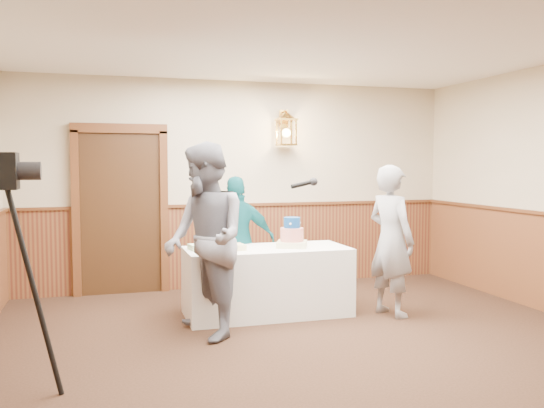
% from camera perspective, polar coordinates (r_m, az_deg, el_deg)
% --- Properties ---
extents(ground, '(7.00, 7.00, 0.00)m').
position_cam_1_polar(ground, '(4.86, 6.92, -16.22)').
color(ground, black).
rests_on(ground, ground).
extents(room_shell, '(6.02, 7.02, 2.81)m').
position_cam_1_polar(room_shell, '(4.97, 4.41, 2.16)').
color(room_shell, '#B8AB8A').
rests_on(room_shell, ground).
extents(display_table, '(1.80, 0.80, 0.75)m').
position_cam_1_polar(display_table, '(6.46, -0.51, -7.64)').
color(display_table, white).
rests_on(display_table, ground).
extents(tiered_cake, '(0.42, 0.42, 0.33)m').
position_cam_1_polar(tiered_cake, '(6.44, 1.98, -3.12)').
color(tiered_cake, beige).
rests_on(tiered_cake, display_table).
extents(sheet_cake_yellow, '(0.32, 0.26, 0.06)m').
position_cam_1_polar(sheet_cake_yellow, '(6.24, -4.17, -4.29)').
color(sheet_cake_yellow, '#E1C686').
rests_on(sheet_cake_yellow, display_table).
extents(sheet_cake_green, '(0.29, 0.25, 0.06)m').
position_cam_1_polar(sheet_cake_green, '(6.30, -7.00, -4.24)').
color(sheet_cake_green, '#ADE09E').
rests_on(sheet_cake_green, display_table).
extents(interviewer, '(1.61, 1.03, 1.89)m').
position_cam_1_polar(interviewer, '(5.56, -6.64, -3.59)').
color(interviewer, slate).
rests_on(interviewer, ground).
extents(baker, '(0.57, 0.70, 1.67)m').
position_cam_1_polar(baker, '(6.49, 11.71, -3.56)').
color(baker, gray).
rests_on(baker, ground).
extents(assistant_p, '(0.94, 0.47, 1.54)m').
position_cam_1_polar(assistant_p, '(6.81, -3.46, -3.69)').
color(assistant_p, '#0E5359').
rests_on(assistant_p, ground).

